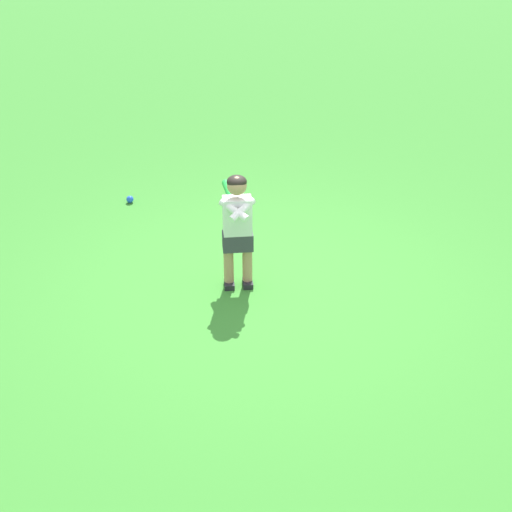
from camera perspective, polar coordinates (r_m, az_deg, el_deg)
ground_plane at (r=6.17m, az=0.53°, el=-2.65°), size 40.00×40.00×0.00m
child_batter at (r=5.89m, az=-1.61°, el=2.92°), size 0.33×0.62×1.08m
play_ball_near_batter at (r=7.89m, az=-10.62°, el=4.74°), size 0.08×0.08×0.08m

